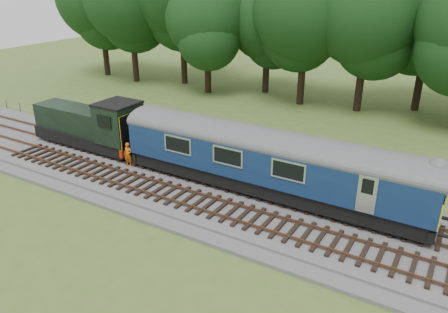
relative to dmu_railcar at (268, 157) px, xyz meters
The scene contains 9 objects.
ground 3.03m from the dmu_railcar, 114.86° to the right, with size 120.00×120.00×0.00m, color #486324.
ballast 2.88m from the dmu_railcar, 114.86° to the right, with size 70.00×7.00×0.35m, color #4C4C4F.
track_north 2.29m from the dmu_railcar, behind, with size 67.20×2.40×0.21m.
track_south 3.77m from the dmu_railcar, 102.20° to the right, with size 67.20×2.40×0.21m.
fence 4.10m from the dmu_railcar, 101.82° to the left, with size 64.00×0.12×1.00m, color #6B6054, non-canonical shape.
tree_line 20.77m from the dmu_railcar, 91.80° to the left, with size 70.00×8.00×18.00m, color black, non-canonical shape.
dmu_railcar is the anchor object (origin of this frame).
shunter_loco 13.94m from the dmu_railcar, behind, with size 8.91×2.60×3.38m.
worker 9.59m from the dmu_railcar, behind, with size 0.59×0.39×1.63m, color #DA5D0B.
Camera 1 is at (9.98, -19.05, 12.21)m, focal length 35.00 mm.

